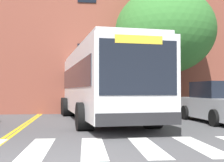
{
  "coord_description": "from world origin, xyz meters",
  "views": [
    {
      "loc": [
        0.36,
        -5.54,
        1.38
      ],
      "look_at": [
        2.01,
        7.93,
        1.79
      ],
      "focal_mm": 50.0,
      "sensor_mm": 36.0,
      "label": 1
    }
  ],
  "objects_px": {
    "car_grey_behind_bus": "(101,97)",
    "street_tree_curbside_large": "(164,32)",
    "car_silver_far_lane": "(219,104)",
    "city_bus": "(100,83)"
  },
  "relations": [
    {
      "from": "car_grey_behind_bus",
      "to": "street_tree_curbside_large",
      "type": "bearing_deg",
      "value": -69.45
    },
    {
      "from": "car_silver_far_lane",
      "to": "car_grey_behind_bus",
      "type": "height_order",
      "value": "car_grey_behind_bus"
    },
    {
      "from": "city_bus",
      "to": "car_silver_far_lane",
      "type": "distance_m",
      "value": 5.38
    },
    {
      "from": "car_silver_far_lane",
      "to": "city_bus",
      "type": "bearing_deg",
      "value": 161.93
    },
    {
      "from": "car_grey_behind_bus",
      "to": "street_tree_curbside_large",
      "type": "height_order",
      "value": "street_tree_curbside_large"
    },
    {
      "from": "car_silver_far_lane",
      "to": "street_tree_curbside_large",
      "type": "distance_m",
      "value": 5.7
    },
    {
      "from": "city_bus",
      "to": "car_grey_behind_bus",
      "type": "height_order",
      "value": "city_bus"
    },
    {
      "from": "car_silver_far_lane",
      "to": "street_tree_curbside_large",
      "type": "height_order",
      "value": "street_tree_curbside_large"
    },
    {
      "from": "city_bus",
      "to": "car_grey_behind_bus",
      "type": "xyz_separation_m",
      "value": [
        0.95,
        10.05,
        -0.9
      ]
    },
    {
      "from": "city_bus",
      "to": "car_grey_behind_bus",
      "type": "relative_size",
      "value": 2.59
    }
  ]
}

